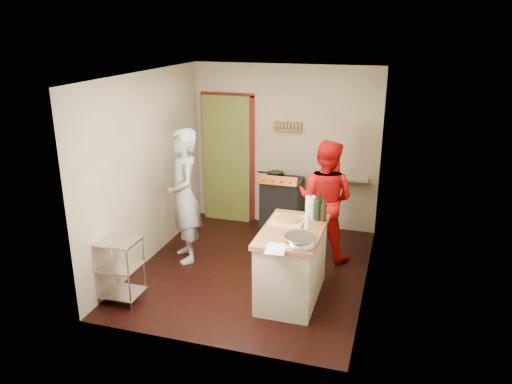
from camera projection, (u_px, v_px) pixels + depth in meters
floor at (253, 269)px, 6.80m from camera, size 3.50×3.50×0.00m
back_wall at (247, 154)px, 8.22m from camera, size 3.00×0.44×2.60m
left_wall at (147, 169)px, 6.79m from camera, size 0.04×3.50×2.60m
right_wall at (372, 189)px, 5.97m from camera, size 0.04×3.50×2.60m
ceiling at (252, 74)px, 5.95m from camera, size 3.00×3.50×0.02m
stove at (282, 204)px, 7.93m from camera, size 0.60×0.63×1.00m
wire_shelving at (120, 267)px, 5.92m from camera, size 0.48×0.40×0.80m
island at (292, 262)px, 5.98m from camera, size 0.71×1.34×1.21m
person_stripe at (184, 196)px, 6.83m from camera, size 0.76×0.81×1.87m
person_red at (325, 200)px, 6.95m from camera, size 0.95×0.81×1.70m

